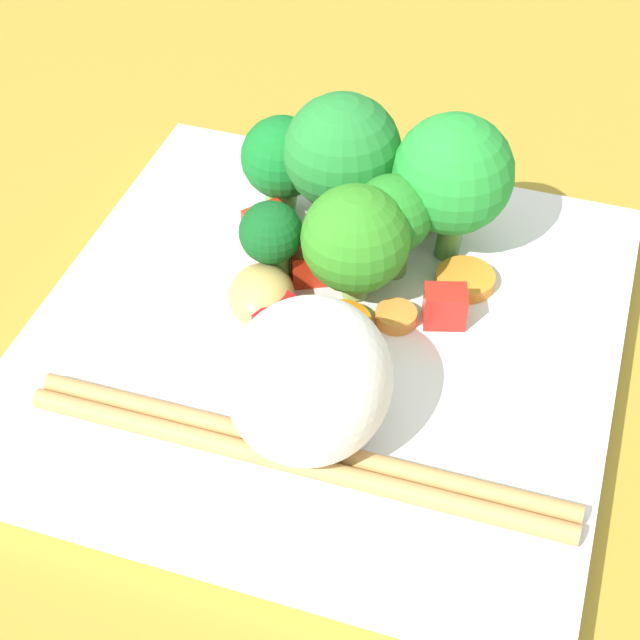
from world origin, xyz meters
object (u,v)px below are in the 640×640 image
at_px(square_plate, 326,339).
at_px(carrot_slice_1, 396,317).
at_px(broccoli_floret_0, 355,240).
at_px(chopstick_pair, 296,454).
at_px(rice_mound, 309,379).

distance_m(square_plate, carrot_slice_1, 0.04).
bearing_deg(broccoli_floret_0, square_plate, 73.05).
relative_size(square_plate, chopstick_pair, 1.15).
bearing_deg(chopstick_pair, broccoli_floret_0, 92.77).
height_order(rice_mound, carrot_slice_1, rice_mound).
relative_size(square_plate, carrot_slice_1, 13.66).
bearing_deg(chopstick_pair, square_plate, 98.43).
xyz_separation_m(square_plate, broccoli_floret_0, (-0.01, -0.02, 0.05)).
relative_size(broccoli_floret_0, chopstick_pair, 0.27).
bearing_deg(square_plate, carrot_slice_1, -159.03).
bearing_deg(square_plate, broccoli_floret_0, -106.95).
xyz_separation_m(rice_mound, carrot_slice_1, (-0.02, -0.08, -0.03)).
bearing_deg(square_plate, chopstick_pair, 97.36).
height_order(carrot_slice_1, chopstick_pair, chopstick_pair).
height_order(rice_mound, broccoli_floret_0, same).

